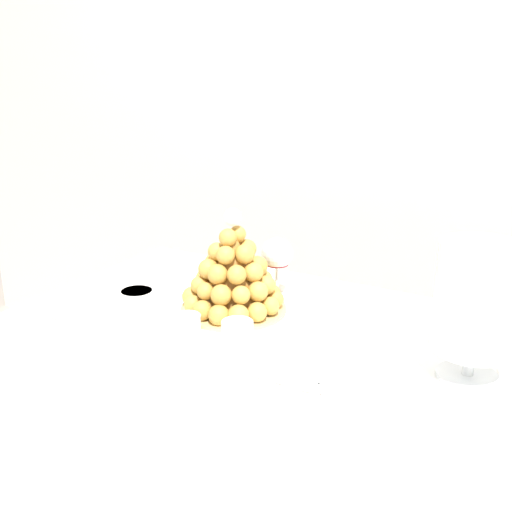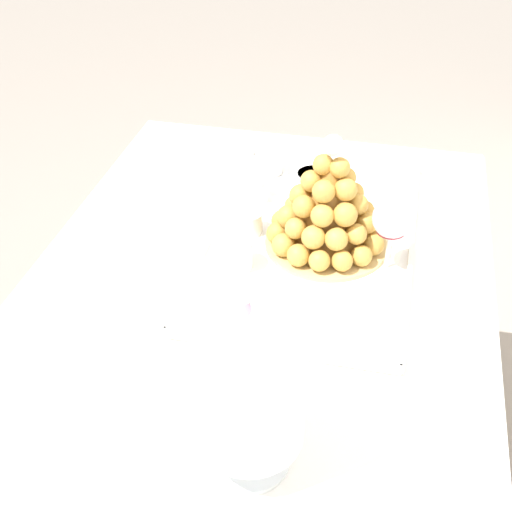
{
  "view_description": "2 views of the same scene",
  "coord_description": "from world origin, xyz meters",
  "views": [
    {
      "loc": [
        0.46,
        -0.97,
        1.36
      ],
      "look_at": [
        -0.1,
        0.01,
        0.99
      ],
      "focal_mm": 42.26,
      "sensor_mm": 36.0,
      "label": 1
    },
    {
      "loc": [
        0.89,
        0.22,
        1.61
      ],
      "look_at": [
        -0.04,
        0.01,
        0.89
      ],
      "focal_mm": 48.33,
      "sensor_mm": 36.0,
      "label": 2
    }
  ],
  "objects": [
    {
      "name": "buffet_table",
      "position": [
        0.0,
        0.0,
        0.69
      ],
      "size": [
        1.38,
        0.87,
        0.8
      ],
      "color": "brown",
      "rests_on": "ground_plane"
    },
    {
      "name": "dessert_cup_left",
      "position": [
        -0.48,
        -0.06,
        0.83
      ],
      "size": [
        0.05,
        0.05,
        0.05
      ],
      "color": "silver",
      "rests_on": "serving_tray"
    },
    {
      "name": "creme_brulee_ramekin",
      "position": [
        -0.45,
        0.05,
        0.82
      ],
      "size": [
        0.08,
        0.08,
        0.02
      ],
      "color": "white",
      "rests_on": "serving_tray"
    },
    {
      "name": "dessert_cup_centre",
      "position": [
        -0.23,
        -0.05,
        0.83
      ],
      "size": [
        0.06,
        0.06,
        0.05
      ],
      "color": "silver",
      "rests_on": "serving_tray"
    },
    {
      "name": "dessert_cup_right",
      "position": [
        0.02,
        -0.05,
        0.83
      ],
      "size": [
        0.06,
        0.06,
        0.05
      ],
      "color": "silver",
      "rests_on": "serving_tray"
    },
    {
      "name": "serving_tray",
      "position": [
        -0.23,
        0.08,
        0.8
      ],
      "size": [
        0.67,
        0.4,
        0.02
      ],
      "color": "white",
      "rests_on": "buffet_table"
    },
    {
      "name": "macaron_goblet",
      "position": [
        0.31,
        0.08,
        0.96
      ],
      "size": [
        0.15,
        0.15,
        0.28
      ],
      "color": "white",
      "rests_on": "buffet_table"
    },
    {
      "name": "wine_glass",
      "position": [
        -0.17,
        0.23,
        0.91
      ],
      "size": [
        0.07,
        0.07,
        0.16
      ],
      "color": "silver",
      "rests_on": "buffet_table"
    },
    {
      "name": "croquembouche",
      "position": [
        -0.22,
        0.11,
        0.89
      ],
      "size": [
        0.24,
        0.24,
        0.24
      ],
      "color": "tan",
      "rests_on": "serving_tray"
    },
    {
      "name": "dessert_cup_mid_right",
      "position": [
        -0.11,
        -0.05,
        0.83
      ],
      "size": [
        0.06,
        0.06,
        0.06
      ],
      "color": "silver",
      "rests_on": "serving_tray"
    },
    {
      "name": "dessert_cup_mid_left",
      "position": [
        -0.36,
        -0.06,
        0.83
      ],
      "size": [
        0.05,
        0.05,
        0.05
      ],
      "color": "silver",
      "rests_on": "serving_tray"
    }
  ]
}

